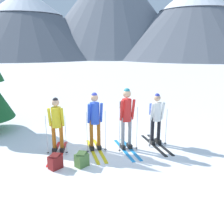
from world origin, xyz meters
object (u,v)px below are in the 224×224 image
at_px(skier_in_yellow, 57,122).
at_px(skier_in_white, 156,116).
at_px(backpack_on_snow_beside, 55,162).
at_px(backpack_on_snow_front, 82,160).
at_px(skier_in_blue, 95,118).
at_px(skier_in_red, 126,115).

relative_size(skier_in_yellow, skier_in_white, 1.01).
bearing_deg(backpack_on_snow_beside, backpack_on_snow_front, 20.33).
height_order(skier_in_white, backpack_on_snow_front, skier_in_white).
bearing_deg(skier_in_blue, skier_in_red, 15.14).
xyz_separation_m(skier_in_blue, skier_in_white, (1.77, 0.79, -0.08)).
height_order(backpack_on_snow_front, backpack_on_snow_beside, same).
height_order(skier_in_yellow, backpack_on_snow_beside, skier_in_yellow).
height_order(skier_in_blue, backpack_on_snow_front, skier_in_blue).
distance_m(skier_in_white, backpack_on_snow_front, 2.73).
height_order(skier_in_yellow, skier_in_red, skier_in_red).
height_order(skier_in_blue, backpack_on_snow_beside, skier_in_blue).
xyz_separation_m(skier_in_blue, skier_in_red, (0.90, 0.24, 0.08)).
relative_size(skier_in_blue, skier_in_red, 0.94).
bearing_deg(skier_in_blue, backpack_on_snow_front, -94.81).
distance_m(skier_in_yellow, backpack_on_snow_beside, 1.25).
relative_size(skier_in_red, skier_in_white, 1.10).
bearing_deg(skier_in_white, skier_in_red, -147.95).
distance_m(skier_in_blue, backpack_on_snow_front, 1.35).
distance_m(skier_in_red, backpack_on_snow_front, 1.88).
distance_m(skier_in_yellow, skier_in_blue, 1.09).
relative_size(skier_in_yellow, backpack_on_snow_beside, 4.32).
distance_m(skier_in_blue, backpack_on_snow_beside, 1.70).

